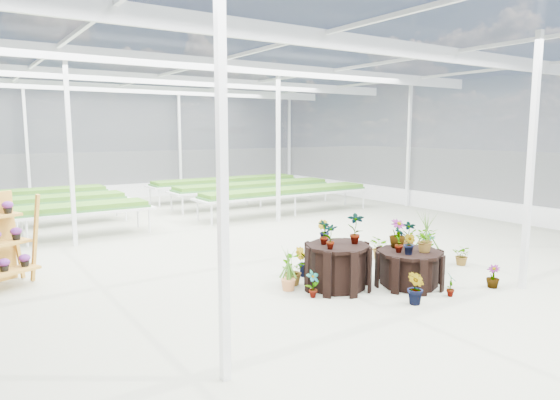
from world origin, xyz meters
TOP-DOWN VIEW (x-y plane):
  - ground_plane at (0.00, 0.00)m, footprint 24.00×24.00m
  - greenhouse_shell at (0.00, 0.00)m, footprint 18.00×24.00m
  - steel_frame at (0.00, 0.00)m, footprint 18.00×24.00m
  - nursery_benches at (0.00, 7.20)m, footprint 16.00×7.00m
  - plinth_tall at (0.22, -2.15)m, footprint 1.40×1.40m
  - plinth_mid at (1.42, -2.75)m, footprint 1.57×1.57m
  - plinth_low at (2.42, -2.05)m, footprint 1.06×1.06m
  - nursery_plants at (1.45, -1.98)m, footprint 4.43×2.99m

SIDE VIEW (x-z plane):
  - ground_plane at x=0.00m, z-range 0.00..0.00m
  - plinth_low at x=2.42m, z-range 0.00..0.40m
  - plinth_mid at x=1.42m, z-range 0.00..0.65m
  - plinth_tall at x=0.22m, z-range 0.00..0.81m
  - nursery_benches at x=0.00m, z-range 0.00..0.84m
  - nursery_plants at x=1.45m, z-range -0.17..1.21m
  - greenhouse_shell at x=0.00m, z-range 0.00..4.50m
  - steel_frame at x=0.00m, z-range 0.00..4.50m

